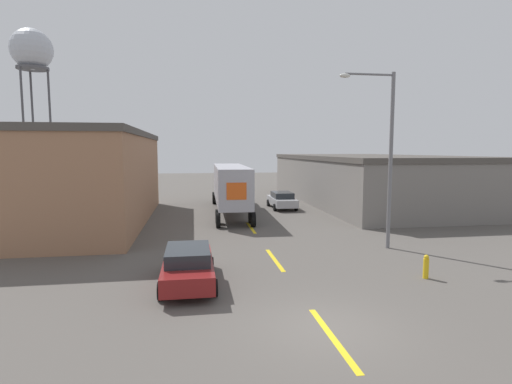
{
  "coord_description": "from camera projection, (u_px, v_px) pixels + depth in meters",
  "views": [
    {
      "loc": [
        -3.72,
        -10.71,
        5.16
      ],
      "look_at": [
        0.09,
        13.62,
        2.57
      ],
      "focal_mm": 28.0,
      "sensor_mm": 36.0,
      "label": 1
    }
  ],
  "objects": [
    {
      "name": "ground_plane",
      "position": [
        325.0,
        328.0,
        11.64
      ],
      "size": [
        160.0,
        160.0,
        0.0
      ],
      "primitive_type": "plane",
      "color": "#56514C"
    },
    {
      "name": "road_centerline",
      "position": [
        275.0,
        260.0,
        18.84
      ],
      "size": [
        0.2,
        19.73,
        0.01
      ],
      "color": "yellow",
      "rests_on": "ground_plane"
    },
    {
      "name": "warehouse_left",
      "position": [
        87.0,
        177.0,
        28.28
      ],
      "size": [
        8.43,
        19.25,
        6.46
      ],
      "color": "#9E7051",
      "rests_on": "ground_plane"
    },
    {
      "name": "warehouse_right",
      "position": [
        366.0,
        178.0,
        40.02
      ],
      "size": [
        12.68,
        27.07,
        4.65
      ],
      "color": "slate",
      "rests_on": "ground_plane"
    },
    {
      "name": "semi_truck",
      "position": [
        230.0,
        184.0,
        33.02
      ],
      "size": [
        3.03,
        14.97,
        3.92
      ],
      "rotation": [
        0.0,
        0.0,
        -0.03
      ],
      "color": "black",
      "rests_on": "ground_plane"
    },
    {
      "name": "parked_car_right_far",
      "position": [
        282.0,
        200.0,
        35.43
      ],
      "size": [
        2.08,
        4.79,
        1.47
      ],
      "color": "#B2B2B7",
      "rests_on": "ground_plane"
    },
    {
      "name": "parked_car_left_near",
      "position": [
        188.0,
        265.0,
        15.32
      ],
      "size": [
        2.08,
        4.79,
        1.47
      ],
      "color": "maroon",
      "rests_on": "ground_plane"
    },
    {
      "name": "water_tower",
      "position": [
        32.0,
        52.0,
        51.35
      ],
      "size": [
        5.18,
        5.18,
        20.68
      ],
      "color": "#47474C",
      "rests_on": "ground_plane"
    },
    {
      "name": "street_lamp",
      "position": [
        385.0,
        148.0,
        20.53
      ],
      "size": [
        2.97,
        0.32,
        9.1
      ],
      "color": "slate",
      "rests_on": "ground_plane"
    },
    {
      "name": "fire_hydrant",
      "position": [
        426.0,
        267.0,
        16.07
      ],
      "size": [
        0.22,
        0.22,
        0.97
      ],
      "color": "gold",
      "rests_on": "ground_plane"
    }
  ]
}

